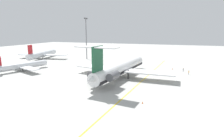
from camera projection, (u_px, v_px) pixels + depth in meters
The scene contains 11 objects.
ground at pixel (146, 77), 74.92m from camera, with size 372.12×372.12×0.00m, color #ADADA8.
main_jetliner at pixel (120, 68), 73.14m from camera, with size 48.06×42.54×14.00m.
airliner_mid_left at pixel (24, 66), 87.50m from camera, with size 25.13×25.23×7.71m.
airliner_mid_right at pixel (43, 54), 125.37m from camera, with size 34.06×33.89×10.20m.
ground_crew_near_nose at pixel (98, 62), 104.68m from camera, with size 0.28×0.44×1.73m.
ground_crew_near_tail at pixel (189, 72), 79.02m from camera, with size 0.46×0.29×1.83m.
ground_crew_portside at pixel (183, 70), 84.54m from camera, with size 0.27×0.41×1.66m.
safety_cone_nose at pixel (142, 102), 47.77m from camera, with size 0.40×0.40×0.55m, color #EA590F.
safety_cone_wingtip at pixel (172, 69), 89.73m from camera, with size 0.40×0.40×0.55m, color #EA590F.
taxiway_centreline at pixel (144, 79), 71.99m from camera, with size 98.49×0.36×0.01m, color gold.
light_mast at pixel (86, 37), 120.58m from camera, with size 4.00×0.70×26.76m.
Camera 1 is at (-73.16, -11.23, 18.61)m, focal length 29.43 mm.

